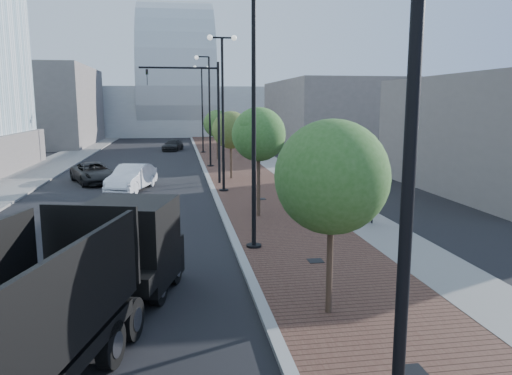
{
  "coord_description": "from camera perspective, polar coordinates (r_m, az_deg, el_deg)",
  "views": [
    {
      "loc": [
        -2.09,
        -7.38,
        5.38
      ],
      "look_at": [
        1.0,
        12.0,
        2.0
      ],
      "focal_mm": 34.44,
      "sensor_mm": 36.0,
      "label": 1
    }
  ],
  "objects": [
    {
      "name": "streetlight_4",
      "position": [
        53.45,
        -6.25,
        9.11
      ],
      "size": [
        1.72,
        0.56,
        9.28
      ],
      "color": "black",
      "rests_on": "ground"
    },
    {
      "name": "dump_truck",
      "position": [
        11.42,
        -20.26,
        -11.72
      ],
      "size": [
        5.62,
        13.44,
        3.12
      ],
      "rotation": [
        0.0,
        0.0,
        -0.26
      ],
      "color": "black",
      "rests_on": "ground"
    },
    {
      "name": "sidewalk",
      "position": [
        48.01,
        -2.32,
        3.4
      ],
      "size": [
        7.0,
        140.0,
        0.12
      ],
      "primitive_type": "cube",
      "color": "#4C2D23",
      "rests_on": "ground"
    },
    {
      "name": "commercial_block_e",
      "position": [
        34.01,
        27.3,
        5.52
      ],
      "size": [
        10.0,
        16.0,
        7.0
      ],
      "primitive_type": "cube",
      "color": "#655E5B",
      "rests_on": "ground"
    },
    {
      "name": "traffic_mast",
      "position": [
        32.43,
        -5.97,
        9.01
      ],
      "size": [
        5.09,
        0.2,
        8.0
      ],
      "color": "black",
      "rests_on": "ground"
    },
    {
      "name": "tree_3",
      "position": [
        46.6,
        -4.49,
        7.39
      ],
      "size": [
        2.58,
        2.56,
        4.77
      ],
      "color": "#382619",
      "rests_on": "ground"
    },
    {
      "name": "commercial_block_ne",
      "position": [
        60.18,
        8.53,
        8.34
      ],
      "size": [
        12.0,
        22.0,
        8.0
      ],
      "primitive_type": "cube",
      "color": "#655E5B",
      "rests_on": "ground"
    },
    {
      "name": "dark_car_far",
      "position": [
        57.38,
        -9.63,
        4.86
      ],
      "size": [
        2.73,
        4.5,
        1.22
      ],
      "primitive_type": "imported",
      "rotation": [
        0.0,
        0.0,
        -0.26
      ],
      "color": "black",
      "rests_on": "ground"
    },
    {
      "name": "utility_cover_1",
      "position": [
        16.86,
        6.93,
        -8.44
      ],
      "size": [
        0.5,
        0.5,
        0.02
      ],
      "primitive_type": "cube",
      "color": "black",
      "rests_on": "sidewalk"
    },
    {
      "name": "commercial_block_nw",
      "position": [
        69.72,
        -24.23,
        8.61
      ],
      "size": [
        14.0,
        20.0,
        10.0
      ],
      "primitive_type": "cube",
      "color": "#655E5B",
      "rests_on": "ground"
    },
    {
      "name": "streetlight_2",
      "position": [
        29.51,
        -3.87,
        8.66
      ],
      "size": [
        1.72,
        0.56,
        9.28
      ],
      "color": "black",
      "rests_on": "ground"
    },
    {
      "name": "dark_car_mid",
      "position": [
        35.16,
        -18.31,
        1.62
      ],
      "size": [
        4.08,
        5.54,
        1.4
      ],
      "primitive_type": "imported",
      "rotation": [
        0.0,
        0.0,
        0.39
      ],
      "color": "black",
      "rests_on": "ground"
    },
    {
      "name": "streetlight_0",
      "position": [
        6.04,
        17.46,
        4.02
      ],
      "size": [
        1.72,
        0.56,
        9.28
      ],
      "color": "black",
      "rests_on": "ground"
    },
    {
      "name": "white_sedan",
      "position": [
        31.58,
        -14.24,
        1.12
      ],
      "size": [
        3.0,
        5.12,
        1.6
      ],
      "primitive_type": "imported",
      "rotation": [
        0.0,
        0.0,
        -0.29
      ],
      "color": "white",
      "rests_on": "ground"
    },
    {
      "name": "tree_2",
      "position": [
        34.66,
        -2.87,
        6.68
      ],
      "size": [
        2.64,
        2.63,
        4.85
      ],
      "color": "#382619",
      "rests_on": "ground"
    },
    {
      "name": "west_sidewalk",
      "position": [
        48.91,
        -21.91,
        2.82
      ],
      "size": [
        4.0,
        140.0,
        0.12
      ],
      "primitive_type": "cube",
      "color": "slate",
      "rests_on": "ground"
    },
    {
      "name": "utility_cover_2",
      "position": [
        27.27,
        0.59,
        -1.33
      ],
      "size": [
        0.5,
        0.5,
        0.02
      ],
      "primitive_type": "cube",
      "color": "black",
      "rests_on": "sidewalk"
    },
    {
      "name": "curb",
      "position": [
        47.72,
        -6.5,
        3.31
      ],
      "size": [
        0.3,
        140.0,
        0.14
      ],
      "primitive_type": "cube",
      "color": "gray",
      "rests_on": "ground"
    },
    {
      "name": "convention_center",
      "position": [
        92.38,
        -9.14,
        10.03
      ],
      "size": [
        50.0,
        30.0,
        50.0
      ],
      "color": "#A0A7AA",
      "rests_on": "ground"
    },
    {
      "name": "tree_0",
      "position": [
        12.13,
        8.98,
        1.2
      ],
      "size": [
        2.83,
        2.83,
        5.02
      ],
      "color": "#382619",
      "rests_on": "ground"
    },
    {
      "name": "utility_cover_0",
      "position": [
        10.86,
        17.72,
        -19.62
      ],
      "size": [
        0.5,
        0.5,
        0.02
      ],
      "primitive_type": "cube",
      "color": "black",
      "rests_on": "sidewalk"
    },
    {
      "name": "pedestrian",
      "position": [
        22.22,
        12.87,
        -1.83
      ],
      "size": [
        0.74,
        0.49,
        2.02
      ],
      "primitive_type": "imported",
      "rotation": [
        0.0,
        0.0,
        3.15
      ],
      "color": "black",
      "rests_on": "ground"
    },
    {
      "name": "streetlight_3",
      "position": [
        41.48,
        -5.55,
        8.29
      ],
      "size": [
        1.44,
        0.56,
        9.21
      ],
      "color": "black",
      "rests_on": "ground"
    },
    {
      "name": "concrete_strip",
      "position": [
        48.39,
        0.86,
        3.46
      ],
      "size": [
        2.4,
        140.0,
        0.13
      ],
      "primitive_type": "cube",
      "color": "slate",
      "rests_on": "ground"
    },
    {
      "name": "tree_1",
      "position": [
        22.76,
        0.41,
        6.16
      ],
      "size": [
        2.52,
        2.5,
        5.21
      ],
      "color": "#382619",
      "rests_on": "ground"
    },
    {
      "name": "streetlight_1",
      "position": [
        17.6,
        -0.63,
        6.39
      ],
      "size": [
        1.44,
        0.56,
        9.21
      ],
      "color": "black",
      "rests_on": "ground"
    }
  ]
}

